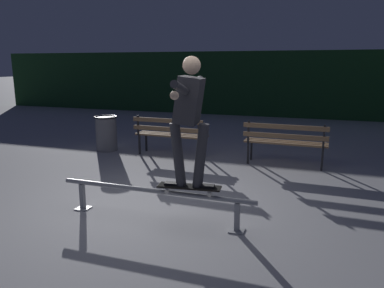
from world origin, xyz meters
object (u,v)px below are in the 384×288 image
(skateboard, at_px, (189,187))
(skateboarder, at_px, (189,111))
(trash_can, at_px, (106,133))
(grind_rail, at_px, (154,196))
(park_bench_left_center, at_px, (285,139))
(park_bench_leftmost, at_px, (170,132))

(skateboard, distance_m, skateboarder, 0.94)
(skateboarder, bearing_deg, trash_can, 134.70)
(skateboard, relative_size, skateboarder, 0.51)
(grind_rail, relative_size, trash_can, 3.31)
(grind_rail, height_order, park_bench_left_center, park_bench_left_center)
(grind_rail, height_order, skateboard, skateboard)
(park_bench_leftmost, distance_m, trash_can, 1.61)
(park_bench_left_center, distance_m, trash_can, 4.03)
(grind_rail, distance_m, park_bench_leftmost, 3.34)
(park_bench_leftmost, bearing_deg, skateboard, -63.70)
(grind_rail, height_order, skateboarder, skateboarder)
(park_bench_left_center, bearing_deg, park_bench_leftmost, 180.00)
(skateboard, distance_m, park_bench_left_center, 3.27)
(grind_rail, relative_size, skateboarder, 1.70)
(trash_can, bearing_deg, park_bench_leftmost, -1.71)
(grind_rail, relative_size, park_bench_left_center, 1.64)
(skateboarder, distance_m, trash_can, 4.62)
(grind_rail, xyz_separation_m, skateboarder, (0.48, 0.00, 1.10))
(skateboard, bearing_deg, grind_rail, -180.00)
(park_bench_left_center, bearing_deg, skateboard, -105.34)
(park_bench_leftmost, bearing_deg, grind_rail, -71.12)
(skateboard, bearing_deg, skateboarder, 6.73)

